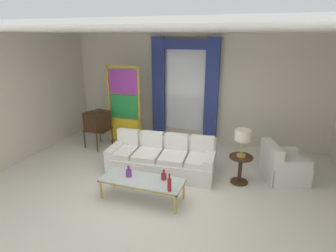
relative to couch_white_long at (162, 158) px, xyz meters
name	(u,v)px	position (x,y,z in m)	size (l,w,h in m)	color
ground_plane	(155,189)	(0.14, -0.79, -0.31)	(16.00, 16.00, 0.00)	silver
wall_rear	(194,89)	(0.14, 2.27, 1.19)	(8.00, 0.12, 3.00)	beige
wall_left	(24,97)	(-3.52, -0.19, 1.19)	(0.12, 7.00, 3.00)	beige
ceiling_slab	(168,31)	(0.14, 0.01, 2.71)	(8.00, 7.60, 0.04)	white
curtained_window	(185,81)	(-0.10, 2.10, 1.44)	(2.00, 0.17, 2.70)	white
couch_white_long	(162,158)	(0.00, 0.00, 0.00)	(2.40, 1.09, 0.86)	white
coffee_table	(142,181)	(0.04, -1.20, 0.07)	(1.54, 0.58, 0.41)	silver
bottle_blue_decanter	(129,173)	(-0.24, -1.17, 0.18)	(0.11, 0.11, 0.23)	#753384
bottle_crystal_tall	(164,176)	(0.42, -1.06, 0.17)	(0.10, 0.10, 0.20)	maroon
bottle_amber_squat	(169,184)	(0.64, -1.41, 0.24)	(0.07, 0.07, 0.33)	maroon
vintage_tv	(97,121)	(-2.16, 0.80, 0.42)	(0.64, 0.69, 1.35)	#382314
armchair_white	(282,167)	(2.53, 0.47, -0.02)	(1.04, 1.03, 0.80)	white
stained_glass_divider	(124,108)	(-1.53, 1.19, 0.75)	(0.95, 0.05, 2.20)	gold
peacock_figurine	(136,144)	(-1.03, 0.82, -0.09)	(0.44, 0.60, 0.50)	beige
round_side_table	(240,167)	(1.70, 0.03, 0.05)	(0.48, 0.48, 0.59)	#382314
table_lamp_brass	(243,136)	(1.70, 0.03, 0.72)	(0.32, 0.32, 0.57)	#B29338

